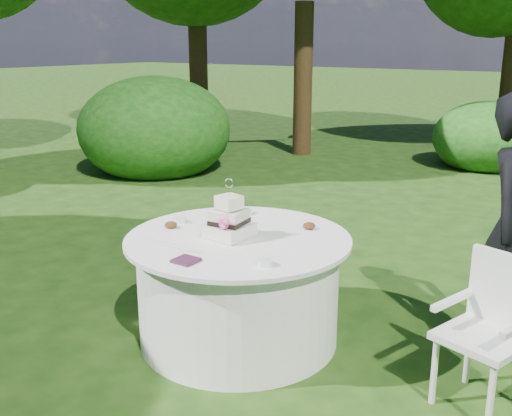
# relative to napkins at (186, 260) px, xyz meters

# --- Properties ---
(ground) EXTENTS (80.00, 80.00, 0.00)m
(ground) POSITION_rel_napkins_xyz_m (-0.02, 0.57, -0.78)
(ground) COLOR #17350E
(ground) RESTS_ON ground
(napkins) EXTENTS (0.14, 0.14, 0.02)m
(napkins) POSITION_rel_napkins_xyz_m (0.00, 0.00, 0.00)
(napkins) COLOR #441D36
(napkins) RESTS_ON table
(feather_plume) EXTENTS (0.48, 0.07, 0.01)m
(feather_plume) POSITION_rel_napkins_xyz_m (-0.26, 0.17, -0.00)
(feather_plume) COLOR silver
(feather_plume) RESTS_ON table
(table) EXTENTS (1.56, 1.56, 0.77)m
(table) POSITION_rel_napkins_xyz_m (-0.02, 0.57, -0.39)
(table) COLOR white
(table) RESTS_ON ground
(cake) EXTENTS (0.29, 0.30, 0.41)m
(cake) POSITION_rel_napkins_xyz_m (-0.06, 0.52, 0.10)
(cake) COLOR silver
(cake) RESTS_ON table
(chair) EXTENTS (0.55, 0.55, 0.90)m
(chair) POSITION_rel_napkins_xyz_m (1.64, 0.77, -0.26)
(chair) COLOR silver
(chair) RESTS_ON ground
(votives) EXTENTS (1.11, 0.93, 0.04)m
(votives) POSITION_rel_napkins_xyz_m (-0.15, 0.62, 0.01)
(votives) COLOR white
(votives) RESTS_ON table
(petal_cups) EXTENTS (0.92, 0.63, 0.05)m
(petal_cups) POSITION_rel_napkins_xyz_m (-0.12, 0.73, 0.02)
(petal_cups) COLOR #562D16
(petal_cups) RESTS_ON table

